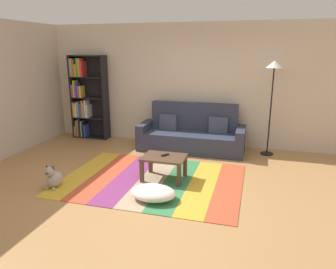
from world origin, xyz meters
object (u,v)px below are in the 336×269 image
at_px(dog, 54,178).
at_px(tv_remote, 165,155).
at_px(couch, 192,135).
at_px(pouf, 153,193).
at_px(coffee_table, 164,161).
at_px(standing_lamp, 273,77).
at_px(bookshelf, 85,98).

xyz_separation_m(dog, tv_remote, (1.60, 0.83, 0.26)).
distance_m(couch, pouf, 2.51).
bearing_deg(couch, coffee_table, -93.78).
relative_size(coffee_table, standing_lamp, 0.37).
distance_m(bookshelf, pouf, 3.94).
height_order(bookshelf, standing_lamp, bookshelf).
xyz_separation_m(bookshelf, standing_lamp, (4.30, -0.16, 0.62)).
bearing_deg(dog, bookshelf, 109.68).
distance_m(coffee_table, dog, 1.79).
bearing_deg(standing_lamp, tv_remote, -133.26).
bearing_deg(bookshelf, tv_remote, -37.15).
height_order(bookshelf, dog, bookshelf).
bearing_deg(pouf, tv_remote, 93.75).
relative_size(coffee_table, tv_remote, 4.73).
height_order(couch, tv_remote, couch).
xyz_separation_m(couch, tv_remote, (-0.11, -1.69, 0.08)).
bearing_deg(dog, tv_remote, 27.51).
relative_size(couch, standing_lamp, 1.18).
distance_m(bookshelf, coffee_table, 3.35).
bearing_deg(coffee_table, couch, 86.22).
bearing_deg(tv_remote, pouf, -52.62).
distance_m(coffee_table, pouf, 0.80).
height_order(bookshelf, tv_remote, bookshelf).
bearing_deg(bookshelf, coffee_table, -37.87).
xyz_separation_m(pouf, standing_lamp, (1.65, 2.62, 1.49)).
height_order(pouf, standing_lamp, standing_lamp).
distance_m(standing_lamp, tv_remote, 2.75).
xyz_separation_m(bookshelf, dog, (1.00, -2.80, -0.82)).
relative_size(couch, coffee_table, 3.19).
height_order(coffee_table, standing_lamp, standing_lamp).
xyz_separation_m(couch, coffee_table, (-0.11, -1.74, -0.00)).
xyz_separation_m(bookshelf, coffee_table, (2.60, -2.02, -0.64)).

